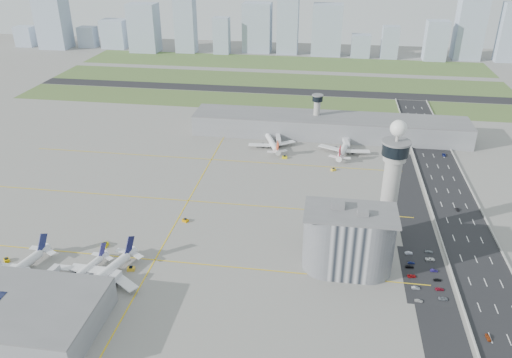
# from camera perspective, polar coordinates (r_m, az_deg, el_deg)

# --- Properties ---
(ground) EXTENTS (1000.00, 1000.00, 0.00)m
(ground) POSITION_cam_1_polar(r_m,az_deg,el_deg) (265.71, -1.14, -6.25)
(ground) COLOR gray
(grass_strip_0) EXTENTS (480.00, 50.00, 0.08)m
(grass_strip_0) POSITION_cam_1_polar(r_m,az_deg,el_deg) (471.22, 1.08, 8.81)
(grass_strip_0) COLOR #435829
(grass_strip_0) RESTS_ON ground
(grass_strip_1) EXTENTS (480.00, 60.00, 0.08)m
(grass_strip_1) POSITION_cam_1_polar(r_m,az_deg,el_deg) (542.58, 2.16, 11.21)
(grass_strip_1) COLOR #4C6630
(grass_strip_1) RESTS_ON ground
(grass_strip_2) EXTENTS (480.00, 70.00, 0.08)m
(grass_strip_2) POSITION_cam_1_polar(r_m,az_deg,el_deg) (619.64, 3.05, 13.15)
(grass_strip_2) COLOR #4D6731
(grass_strip_2) RESTS_ON ground
(runway) EXTENTS (480.00, 22.00, 0.10)m
(runway) POSITION_cam_1_polar(r_m,az_deg,el_deg) (506.29, 1.65, 10.08)
(runway) COLOR black
(runway) RESTS_ON ground
(highway) EXTENTS (28.00, 500.00, 0.10)m
(highway) POSITION_cam_1_polar(r_m,az_deg,el_deg) (273.69, 23.56, -7.69)
(highway) COLOR black
(highway) RESTS_ON ground
(barrier_left) EXTENTS (0.60, 500.00, 1.20)m
(barrier_left) POSITION_cam_1_polar(r_m,az_deg,el_deg) (269.83, 20.71, -7.49)
(barrier_left) COLOR #9E9E99
(barrier_left) RESTS_ON ground
(barrier_right) EXTENTS (0.60, 500.00, 1.20)m
(barrier_right) POSITION_cam_1_polar(r_m,az_deg,el_deg) (277.63, 26.38, -7.68)
(barrier_right) COLOR #9E9E99
(barrier_right) RESTS_ON ground
(landside_road) EXTENTS (18.00, 260.00, 0.08)m
(landside_road) POSITION_cam_1_polar(r_m,az_deg,el_deg) (259.66, 18.68, -8.72)
(landside_road) COLOR black
(landside_road) RESTS_ON ground
(parking_lot) EXTENTS (20.00, 44.00, 0.10)m
(parking_lot) POSITION_cam_1_polar(r_m,az_deg,el_deg) (249.66, 18.62, -10.28)
(parking_lot) COLOR black
(parking_lot) RESTS_ON ground
(taxiway_line_h_0) EXTENTS (260.00, 0.60, 0.01)m
(taxiway_line_h_0) POSITION_cam_1_polar(r_m,az_deg,el_deg) (251.03, -11.47, -9.06)
(taxiway_line_h_0) COLOR yellow
(taxiway_line_h_0) RESTS_ON ground
(taxiway_line_h_1) EXTENTS (260.00, 0.60, 0.01)m
(taxiway_line_h_1) POSITION_cam_1_polar(r_m,az_deg,el_deg) (298.98, -7.75, -2.48)
(taxiway_line_h_1) COLOR yellow
(taxiway_line_h_1) RESTS_ON ground
(taxiway_line_h_2) EXTENTS (260.00, 0.60, 0.01)m
(taxiway_line_h_2) POSITION_cam_1_polar(r_m,az_deg,el_deg) (350.65, -5.12, 2.24)
(taxiway_line_h_2) COLOR yellow
(taxiway_line_h_2) RESTS_ON ground
(taxiway_line_v) EXTENTS (0.60, 260.00, 0.01)m
(taxiway_line_v) POSITION_cam_1_polar(r_m,az_deg,el_deg) (298.98, -7.75, -2.48)
(taxiway_line_v) COLOR yellow
(taxiway_line_v) RESTS_ON ground
(control_tower) EXTENTS (14.00, 14.00, 64.50)m
(control_tower) POSITION_cam_1_polar(r_m,az_deg,el_deg) (254.77, 15.28, 0.24)
(control_tower) COLOR #ADAAA5
(control_tower) RESTS_ON ground
(secondary_tower) EXTENTS (8.60, 8.60, 31.90)m
(secondary_tower) POSITION_cam_1_polar(r_m,az_deg,el_deg) (390.55, 6.97, 7.70)
(secondary_tower) COLOR #ADAAA5
(secondary_tower) RESTS_ON ground
(admin_building) EXTENTS (42.00, 24.00, 33.50)m
(admin_building) POSITION_cam_1_polar(r_m,az_deg,el_deg) (236.46, 10.51, -6.92)
(admin_building) COLOR #B2B2B7
(admin_building) RESTS_ON ground
(terminal_pier) EXTENTS (210.00, 32.00, 15.80)m
(terminal_pier) POSITION_cam_1_polar(r_m,az_deg,el_deg) (392.22, 8.33, 6.01)
(terminal_pier) COLOR gray
(terminal_pier) RESTS_ON ground
(airplane_near_a) EXTENTS (47.10, 51.91, 12.35)m
(airplane_near_a) POSITION_cam_1_polar(r_m,az_deg,el_deg) (256.34, -26.11, -9.08)
(airplane_near_a) COLOR white
(airplane_near_a) RESTS_ON ground
(airplane_near_b) EXTENTS (38.07, 41.60, 9.72)m
(airplane_near_b) POSITION_cam_1_polar(r_m,az_deg,el_deg) (245.33, -19.41, -9.76)
(airplane_near_b) COLOR white
(airplane_near_b) RESTS_ON ground
(airplane_near_c) EXTENTS (50.40, 54.74, 12.63)m
(airplane_near_c) POSITION_cam_1_polar(r_m,az_deg,el_deg) (239.10, -17.22, -10.00)
(airplane_near_c) COLOR white
(airplane_near_c) RESTS_ON ground
(airplane_far_a) EXTENTS (47.70, 51.54, 11.77)m
(airplane_far_a) POSITION_cam_1_polar(r_m,az_deg,el_deg) (368.52, 1.82, 4.57)
(airplane_far_a) COLOR white
(airplane_far_a) RESTS_ON ground
(airplane_far_b) EXTENTS (44.54, 49.88, 12.32)m
(airplane_far_b) POSITION_cam_1_polar(r_m,az_deg,el_deg) (364.06, 10.09, 3.92)
(airplane_far_b) COLOR white
(airplane_far_b) RESTS_ON ground
(jet_bridge_near_1) EXTENTS (5.39, 14.31, 5.70)m
(jet_bridge_near_1) POSITION_cam_1_polar(r_m,az_deg,el_deg) (244.99, -23.68, -11.26)
(jet_bridge_near_1) COLOR silver
(jet_bridge_near_1) RESTS_ON ground
(jet_bridge_near_2) EXTENTS (5.39, 14.31, 5.70)m
(jet_bridge_near_2) POSITION_cam_1_polar(r_m,az_deg,el_deg) (231.55, -17.19, -12.43)
(jet_bridge_near_2) COLOR silver
(jet_bridge_near_2) RESTS_ON ground
(jet_bridge_far_0) EXTENTS (5.39, 14.31, 5.70)m
(jet_bridge_far_0) POSITION_cam_1_polar(r_m,az_deg,el_deg) (380.89, 2.50, 4.82)
(jet_bridge_far_0) COLOR silver
(jet_bridge_far_0) RESTS_ON ground
(jet_bridge_far_1) EXTENTS (5.39, 14.31, 5.70)m
(jet_bridge_far_1) POSITION_cam_1_polar(r_m,az_deg,el_deg) (379.34, 10.05, 4.33)
(jet_bridge_far_1) COLOR silver
(jet_bridge_far_1) RESTS_ON ground
(tug_0) EXTENTS (3.96, 3.95, 1.93)m
(tug_0) POSITION_cam_1_polar(r_m,az_deg,el_deg) (273.00, -26.62, -8.25)
(tug_0) COLOR #DFAC03
(tug_0) RESTS_ON ground
(tug_1) EXTENTS (2.55, 3.69, 2.14)m
(tug_1) POSITION_cam_1_polar(r_m,az_deg,el_deg) (266.49, -16.89, -7.18)
(tug_1) COLOR #DBC504
(tug_1) RESTS_ON ground
(tug_2) EXTENTS (3.92, 3.05, 2.05)m
(tug_2) POSITION_cam_1_polar(r_m,az_deg,el_deg) (246.18, -14.10, -9.88)
(tug_2) COLOR gold
(tug_2) RESTS_ON ground
(tug_3) EXTENTS (3.84, 3.32, 1.87)m
(tug_3) POSITION_cam_1_polar(r_m,az_deg,el_deg) (278.22, -8.09, -4.67)
(tug_3) COLOR #CC8600
(tug_3) RESTS_ON ground
(tug_4) EXTENTS (3.81, 2.91, 2.02)m
(tug_4) POSITION_cam_1_polar(r_m,az_deg,el_deg) (351.29, 3.29, 2.53)
(tug_4) COLOR yellow
(tug_4) RESTS_ON ground
(tug_5) EXTENTS (3.73, 3.54, 1.79)m
(tug_5) POSITION_cam_1_polar(r_m,az_deg,el_deg) (336.70, 8.84, 1.10)
(tug_5) COLOR yellow
(tug_5) RESTS_ON ground
(car_lot_0) EXTENTS (3.55, 1.68, 1.17)m
(car_lot_0) POSITION_cam_1_polar(r_m,az_deg,el_deg) (232.77, 18.10, -13.07)
(car_lot_0) COLOR silver
(car_lot_0) RESTS_ON ground
(car_lot_1) EXTENTS (3.72, 1.41, 1.21)m
(car_lot_1) POSITION_cam_1_polar(r_m,az_deg,el_deg) (239.36, 17.79, -11.76)
(car_lot_1) COLOR gray
(car_lot_1) RESTS_ON ground
(car_lot_2) EXTENTS (4.30, 2.46, 1.13)m
(car_lot_2) POSITION_cam_1_polar(r_m,az_deg,el_deg) (246.00, 17.38, -10.54)
(car_lot_2) COLOR #A10E12
(car_lot_2) RESTS_ON ground
(car_lot_3) EXTENTS (4.21, 2.19, 1.17)m
(car_lot_3) POSITION_cam_1_polar(r_m,az_deg,el_deg) (251.71, 17.16, -9.55)
(car_lot_3) COLOR black
(car_lot_3) RESTS_ON ground
(car_lot_4) EXTENTS (3.47, 1.75, 1.13)m
(car_lot_4) POSITION_cam_1_polar(r_m,az_deg,el_deg) (254.63, 17.32, -9.12)
(car_lot_4) COLOR navy
(car_lot_4) RESTS_ON ground
(car_lot_5) EXTENTS (3.95, 1.89, 1.25)m
(car_lot_5) POSITION_cam_1_polar(r_m,az_deg,el_deg) (261.16, 17.05, -8.08)
(car_lot_5) COLOR silver
(car_lot_5) RESTS_ON ground
(car_lot_6) EXTENTS (4.05, 1.88, 1.12)m
(car_lot_6) POSITION_cam_1_polar(r_m,az_deg,el_deg) (237.28, 20.61, -12.68)
(car_lot_6) COLOR gray
(car_lot_6) RESTS_ON ground
(car_lot_7) EXTENTS (4.03, 1.92, 1.13)m
(car_lot_7) POSITION_cam_1_polar(r_m,az_deg,el_deg) (242.14, 20.25, -11.72)
(car_lot_7) COLOR maroon
(car_lot_7) RESTS_ON ground
(car_lot_8) EXTENTS (3.66, 1.86, 1.19)m
(car_lot_8) POSITION_cam_1_polar(r_m,az_deg,el_deg) (247.33, 20.03, -10.77)
(car_lot_8) COLOR black
(car_lot_8) RESTS_ON ground
(car_lot_9) EXTENTS (3.58, 1.39, 1.16)m
(car_lot_9) POSITION_cam_1_polar(r_m,az_deg,el_deg) (252.72, 19.68, -9.83)
(car_lot_9) COLOR #1B1354
(car_lot_9) RESTS_ON ground
(car_lot_10) EXTENTS (4.80, 2.67, 1.27)m
(car_lot_10) POSITION_cam_1_polar(r_m,az_deg,el_deg) (259.83, 19.27, -8.64)
(car_lot_10) COLOR white
(car_lot_10) RESTS_ON ground
(car_lot_11) EXTENTS (3.86, 1.79, 1.09)m
(car_lot_11) POSITION_cam_1_polar(r_m,az_deg,el_deg) (265.41, 19.18, -7.84)
(car_lot_11) COLOR gray
(car_lot_11) RESTS_ON ground
(car_hw_0) EXTENTS (1.90, 3.96, 1.31)m
(car_hw_0) POSITION_cam_1_polar(r_m,az_deg,el_deg) (225.06, 25.02, -16.09)
(car_hw_0) COLOR #953913
(car_hw_0) RESTS_ON ground
(car_hw_1) EXTENTS (1.61, 3.63, 1.16)m
(car_hw_1) POSITION_cam_1_polar(r_m,az_deg,el_deg) (308.60, 22.02, -3.25)
(car_hw_1) COLOR black
(car_hw_1) RESTS_ON ground
(car_hw_2) EXTENTS (2.42, 4.80, 1.30)m
(car_hw_2) POSITION_cam_1_polar(r_m,az_deg,el_deg) (379.39, 20.70, 2.60)
(car_hw_2) COLOR navy
(car_hw_2) RESTS_ON ground
(car_hw_4) EXTENTS (1.69, 3.88, 1.30)m
(car_hw_4) POSITION_cam_1_polar(r_m,az_deg,el_deg) (430.42, 17.38, 5.91)
(car_hw_4) COLOR gray
(car_hw_4) RESTS_ON ground
(skyline_bldg_0) EXTENTS (24.05, 19.24, 26.50)m
(skyline_bldg_0) POSITION_cam_1_polar(r_m,az_deg,el_deg) (775.94, -24.83, 14.58)
(skyline_bldg_0) COLOR #9EADC1
(skyline_bldg_0) RESTS_ON ground
(skyline_bldg_1) EXTENTS (37.63, 30.10, 65.60)m
(skyline_bldg_1) POSITION_cam_1_polar(r_m,az_deg,el_deg) (745.32, -22.16, 16.19)
(skyline_bldg_1) COLOR #9EADC1
(skyline_bldg_1) RESTS_ON ground
(skyline_bldg_2) EXTENTS (22.81, 18.25, 26.79)m
(skyline_bldg_2) POSITION_cam_1_polar(r_m,az_deg,el_deg) (740.54, -18.65, 15.14)
(skyline_bldg_2) COLOR #9EADC1
(skyline_bldg_2) RESTS_ON ground
(skyline_bldg_3) EXTENTS (32.30, 25.84, 36.93)m
(skyline_bldg_3) POSITION_cam_1_polar(r_m,az_deg,el_deg) (724.30, -15.82, 15.69)
(skyline_bldg_3) COLOR #9EADC1
(skyline_bldg_3) RESTS_ON ground
(skyline_bldg_4) EXTENTS (35.81, 28.65, 60.36)m
(skyline_bldg_4) POSITION_cam_1_polar(r_m,az_deg,el_deg) (689.43, -12.67, 16.51)
(skyline_bldg_4) COLOR #9EADC1
(skyline_bldg_4) RESTS_ON ground
(skyline_bldg_5) EXTENTS (25.49, 20.39, 66.89)m
(skyline_bldg_5) POSITION_cam_1_polar(r_m,az_deg,el_deg) (675.86, -8.05, 16.96)
(skyline_bldg_5) COLOR #9EADC1
(skyline_bldg_5) RESTS_ON ground
(skyline_bldg_6) EXTENTS (20.04, 16.03, 45.20)m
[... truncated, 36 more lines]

